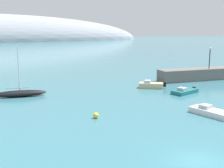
{
  "coord_description": "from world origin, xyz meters",
  "views": [
    {
      "loc": [
        -13.14,
        -14.75,
        9.24
      ],
      "look_at": [
        2.39,
        21.05,
        1.71
      ],
      "focal_mm": 45.94,
      "sensor_mm": 36.0,
      "label": 1
    }
  ],
  "objects": [
    {
      "name": "breakwater_rocks",
      "position": [
        27.52,
        26.22,
        1.05
      ],
      "size": [
        26.4,
        5.32,
        2.09
      ],
      "primitive_type": "cube",
      "rotation": [
        0.0,
        0.0,
        -0.08
      ],
      "color": "#66605B",
      "rests_on": "ground"
    },
    {
      "name": "mooring_buoy_yellow",
      "position": [
        -3.2,
        12.43,
        0.3
      ],
      "size": [
        0.61,
        0.61,
        0.61
      ],
      "primitive_type": "sphere",
      "color": "yellow",
      "rests_on": "water"
    },
    {
      "name": "motorboat_teal_alongside_breakwater",
      "position": [
        12.78,
        18.39,
        0.32
      ],
      "size": [
        4.74,
        3.04,
        0.94
      ],
      "rotation": [
        0.0,
        0.0,
        3.44
      ],
      "color": "#1E6B70",
      "rests_on": "water"
    },
    {
      "name": "harbor_lamp_post",
      "position": [
        23.88,
        25.89,
        4.5
      ],
      "size": [
        0.36,
        0.36,
        3.85
      ],
      "color": "black",
      "rests_on": "breakwater_rocks"
    },
    {
      "name": "water",
      "position": [
        0.0,
        0.0,
        0.0
      ],
      "size": [
        600.0,
        600.0,
        0.0
      ],
      "primitive_type": "plane",
      "color": "#38727F",
      "rests_on": "ground"
    },
    {
      "name": "sailboat_black_outer_mooring",
      "position": [
        -9.44,
        25.9,
        0.47
      ],
      "size": [
        7.3,
        2.6,
        7.08
      ],
      "rotation": [
        0.0,
        0.0,
        6.16
      ],
      "color": "black",
      "rests_on": "water"
    },
    {
      "name": "motorboat_sand_foreground",
      "position": [
        10.32,
        23.69,
        0.46
      ],
      "size": [
        4.13,
        3.47,
        1.22
      ],
      "rotation": [
        0.0,
        0.0,
        2.58
      ],
      "color": "#C6B284",
      "rests_on": "water"
    },
    {
      "name": "motorboat_white_outer",
      "position": [
        8.71,
        8.55,
        0.35
      ],
      "size": [
        2.99,
        5.17,
        1.01
      ],
      "rotation": [
        0.0,
        0.0,
        1.83
      ],
      "color": "white",
      "rests_on": "water"
    }
  ]
}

